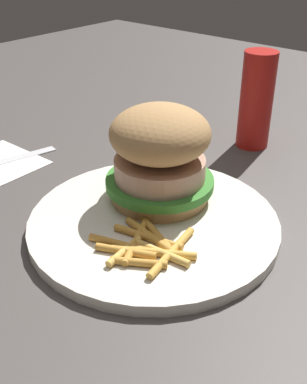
% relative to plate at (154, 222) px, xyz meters
% --- Properties ---
extents(ground_plane, '(1.60, 1.60, 0.00)m').
position_rel_plate_xyz_m(ground_plane, '(0.03, 0.01, -0.01)').
color(ground_plane, '#47423F').
extents(plate, '(0.25, 0.25, 0.01)m').
position_rel_plate_xyz_m(plate, '(0.00, 0.00, 0.00)').
color(plate, silver).
rests_on(plate, ground_plane).
extents(sandwich, '(0.12, 0.12, 0.10)m').
position_rel_plate_xyz_m(sandwich, '(0.02, -0.03, 0.06)').
color(sandwich, tan).
rests_on(sandwich, plate).
extents(fries_pile, '(0.10, 0.09, 0.01)m').
position_rel_plate_xyz_m(fries_pile, '(-0.03, 0.04, 0.01)').
color(fries_pile, gold).
rests_on(fries_pile, plate).
extents(ketchup_bottle, '(0.04, 0.04, 0.13)m').
position_rel_plate_xyz_m(ketchup_bottle, '(0.03, -0.24, 0.06)').
color(ketchup_bottle, '#B21914').
rests_on(ketchup_bottle, ground_plane).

